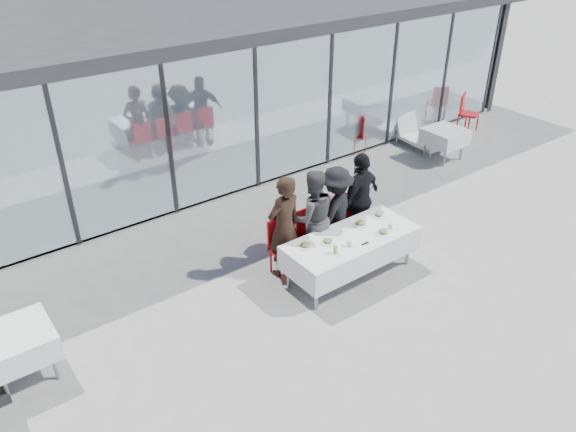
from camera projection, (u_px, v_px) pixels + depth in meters
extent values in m
plane|color=gray|center=(347.00, 298.00, 8.82)|extent=(90.00, 90.00, 0.00)
cube|color=gray|center=(206.00, 122.00, 15.37)|extent=(14.00, 8.00, 0.10)
cube|color=black|center=(140.00, 39.00, 17.30)|extent=(14.00, 0.20, 3.20)
cube|color=black|center=(389.00, 32.00, 18.16)|extent=(0.20, 8.00, 3.20)
cube|color=silver|center=(294.00, 107.00, 11.84)|extent=(13.60, 0.06, 3.10)
cube|color=#262628|center=(62.00, 165.00, 9.33)|extent=(0.08, 0.10, 3.10)
cube|color=#262628|center=(168.00, 138.00, 10.34)|extent=(0.08, 0.10, 3.10)
cube|color=#262628|center=(256.00, 116.00, 11.34)|extent=(0.08, 0.10, 3.10)
cube|color=#262628|center=(329.00, 98.00, 12.34)|extent=(0.08, 0.10, 3.10)
cube|color=#262628|center=(391.00, 82.00, 13.35)|extent=(0.08, 0.10, 3.10)
cube|color=#262628|center=(445.00, 69.00, 14.35)|extent=(0.08, 0.10, 3.10)
cube|color=#262628|center=(491.00, 57.00, 15.35)|extent=(0.08, 0.10, 3.10)
cube|color=#B40C10|center=(142.00, 148.00, 12.84)|extent=(0.45, 0.45, 0.90)
cube|color=#B40C10|center=(190.00, 127.00, 13.96)|extent=(0.45, 0.45, 0.90)
cube|color=#B40C10|center=(282.00, 112.00, 14.91)|extent=(0.45, 0.45, 0.90)
cube|color=#B40C10|center=(323.00, 92.00, 16.42)|extent=(0.45, 0.45, 0.90)
cube|color=white|center=(351.00, 248.00, 9.09)|extent=(2.26, 0.96, 0.42)
cylinder|color=gray|center=(316.00, 290.00, 8.42)|extent=(0.06, 0.06, 0.71)
cylinder|color=gray|center=(408.00, 246.00, 9.46)|extent=(0.06, 0.06, 0.71)
cylinder|color=gray|center=(289.00, 268.00, 8.91)|extent=(0.06, 0.06, 0.71)
cylinder|color=gray|center=(379.00, 229.00, 9.94)|extent=(0.06, 0.06, 0.71)
imported|color=black|center=(284.00, 227.00, 8.99)|extent=(0.70, 0.70, 1.78)
cube|color=#B40C10|center=(286.00, 251.00, 9.17)|extent=(0.44, 0.44, 0.05)
cube|color=#B40C10|center=(279.00, 233.00, 9.18)|extent=(0.44, 0.04, 0.55)
cylinder|color=#B40C10|center=(284.00, 272.00, 9.07)|extent=(0.04, 0.04, 0.43)
cylinder|color=#B40C10|center=(301.00, 264.00, 9.25)|extent=(0.04, 0.04, 0.43)
cylinder|color=#B40C10|center=(271.00, 261.00, 9.32)|extent=(0.04, 0.04, 0.43)
cylinder|color=#B40C10|center=(288.00, 254.00, 9.50)|extent=(0.04, 0.04, 0.43)
imported|color=#464646|center=(312.00, 218.00, 9.30)|extent=(1.06, 1.06, 1.71)
cube|color=#B40C10|center=(314.00, 240.00, 9.47)|extent=(0.44, 0.44, 0.05)
cube|color=#B40C10|center=(306.00, 222.00, 9.48)|extent=(0.44, 0.04, 0.55)
cylinder|color=#B40C10|center=(312.00, 259.00, 9.37)|extent=(0.04, 0.04, 0.43)
cylinder|color=#B40C10|center=(328.00, 252.00, 9.55)|extent=(0.04, 0.04, 0.43)
cylinder|color=#B40C10|center=(298.00, 250.00, 9.62)|extent=(0.04, 0.04, 0.43)
cylinder|color=#B40C10|center=(315.00, 243.00, 9.80)|extent=(0.04, 0.04, 0.43)
imported|color=black|center=(335.00, 211.00, 9.58)|extent=(1.32, 1.32, 1.62)
cube|color=#B40C10|center=(336.00, 230.00, 9.73)|extent=(0.44, 0.44, 0.05)
cube|color=#B40C10|center=(329.00, 213.00, 9.74)|extent=(0.44, 0.04, 0.55)
cylinder|color=#B40C10|center=(335.00, 249.00, 9.63)|extent=(0.04, 0.04, 0.43)
cylinder|color=#B40C10|center=(350.00, 243.00, 9.81)|extent=(0.04, 0.04, 0.43)
cylinder|color=#B40C10|center=(321.00, 240.00, 9.88)|extent=(0.04, 0.04, 0.43)
cylinder|color=#B40C10|center=(337.00, 234.00, 10.06)|extent=(0.04, 0.04, 0.43)
imported|color=black|center=(360.00, 198.00, 9.86)|extent=(1.23, 1.23, 1.73)
cube|color=#B40C10|center=(361.00, 220.00, 10.03)|extent=(0.44, 0.44, 0.05)
cube|color=#B40C10|center=(354.00, 203.00, 10.04)|extent=(0.44, 0.04, 0.55)
cylinder|color=#B40C10|center=(359.00, 239.00, 9.93)|extent=(0.04, 0.04, 0.43)
cylinder|color=#B40C10|center=(374.00, 232.00, 10.11)|extent=(0.04, 0.04, 0.43)
cylinder|color=#B40C10|center=(346.00, 230.00, 10.18)|extent=(0.04, 0.04, 0.43)
cylinder|color=#B40C10|center=(360.00, 224.00, 10.36)|extent=(0.04, 0.04, 0.43)
cylinder|color=white|center=(306.00, 246.00, 8.73)|extent=(0.25, 0.25, 0.01)
ellipsoid|color=#AB9544|center=(306.00, 244.00, 8.71)|extent=(0.15, 0.15, 0.05)
cylinder|color=white|center=(328.00, 242.00, 8.83)|extent=(0.25, 0.25, 0.01)
ellipsoid|color=#446225|center=(328.00, 240.00, 8.81)|extent=(0.15, 0.15, 0.05)
cylinder|color=white|center=(361.00, 224.00, 9.31)|extent=(0.25, 0.25, 0.01)
ellipsoid|color=#AB9544|center=(361.00, 222.00, 9.29)|extent=(0.15, 0.15, 0.05)
cylinder|color=white|center=(379.00, 215.00, 9.56)|extent=(0.25, 0.25, 0.01)
ellipsoid|color=#446225|center=(379.00, 214.00, 9.54)|extent=(0.15, 0.15, 0.05)
cylinder|color=white|center=(383.00, 233.00, 9.06)|extent=(0.25, 0.25, 0.01)
ellipsoid|color=#446225|center=(383.00, 231.00, 9.04)|extent=(0.15, 0.15, 0.05)
cylinder|color=#95B64C|center=(335.00, 250.00, 8.53)|extent=(0.06, 0.06, 0.15)
cylinder|color=silver|center=(349.00, 244.00, 8.72)|extent=(0.07, 0.07, 0.10)
cylinder|color=silver|center=(390.00, 226.00, 9.18)|extent=(0.07, 0.07, 0.10)
cube|color=black|center=(365.00, 243.00, 8.80)|extent=(0.14, 0.03, 0.01)
cube|color=white|center=(18.00, 343.00, 7.14)|extent=(0.86, 0.86, 0.36)
cylinder|color=gray|center=(3.00, 379.00, 6.88)|extent=(0.05, 0.05, 0.72)
cylinder|color=gray|center=(53.00, 358.00, 7.19)|extent=(0.05, 0.05, 0.72)
cylinder|color=gray|center=(39.00, 332.00, 7.61)|extent=(0.05, 0.05, 0.72)
cube|color=white|center=(445.00, 137.00, 13.14)|extent=(0.86, 0.86, 0.36)
cylinder|color=gray|center=(445.00, 152.00, 12.88)|extent=(0.05, 0.05, 0.72)
cylinder|color=gray|center=(462.00, 145.00, 13.19)|extent=(0.05, 0.05, 0.72)
cylinder|color=gray|center=(425.00, 143.00, 13.30)|extent=(0.05, 0.05, 0.72)
cylinder|color=gray|center=(442.00, 138.00, 13.61)|extent=(0.05, 0.05, 0.72)
cube|color=#B40C10|center=(469.00, 114.00, 14.79)|extent=(0.59, 0.59, 0.05)
cube|color=#B40C10|center=(463.00, 104.00, 14.74)|extent=(0.41, 0.23, 0.55)
cylinder|color=#B40C10|center=(469.00, 126.00, 14.69)|extent=(0.04, 0.04, 0.43)
cylinder|color=#B40C10|center=(477.00, 123.00, 14.87)|extent=(0.04, 0.04, 0.43)
cylinder|color=#B40C10|center=(457.00, 122.00, 14.94)|extent=(0.04, 0.04, 0.43)
cylinder|color=#B40C10|center=(466.00, 119.00, 15.12)|extent=(0.04, 0.04, 0.43)
cube|color=#B40C10|center=(355.00, 134.00, 13.56)|extent=(0.62, 0.62, 0.05)
cube|color=#B40C10|center=(364.00, 125.00, 13.40)|extent=(0.35, 0.33, 0.55)
cylinder|color=#B40C10|center=(354.00, 147.00, 13.46)|extent=(0.04, 0.04, 0.43)
cylinder|color=#B40C10|center=(365.00, 144.00, 13.64)|extent=(0.04, 0.04, 0.43)
cylinder|color=#B40C10|center=(344.00, 143.00, 13.71)|extent=(0.04, 0.04, 0.43)
cylinder|color=#B40C10|center=(355.00, 139.00, 13.89)|extent=(0.04, 0.04, 0.43)
cube|color=white|center=(420.00, 141.00, 13.91)|extent=(0.72, 1.35, 0.08)
cube|color=white|center=(407.00, 124.00, 14.18)|extent=(0.62, 0.32, 0.54)
cylinder|color=white|center=(430.00, 154.00, 13.46)|extent=(0.04, 0.04, 0.14)
cylinder|color=white|center=(444.00, 149.00, 13.72)|extent=(0.04, 0.04, 0.14)
cylinder|color=white|center=(397.00, 140.00, 14.22)|extent=(0.04, 0.04, 0.14)
cylinder|color=white|center=(410.00, 136.00, 14.48)|extent=(0.04, 0.04, 0.14)
cylinder|color=#382316|center=(83.00, 58.00, 17.59)|extent=(0.44, 0.44, 2.00)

